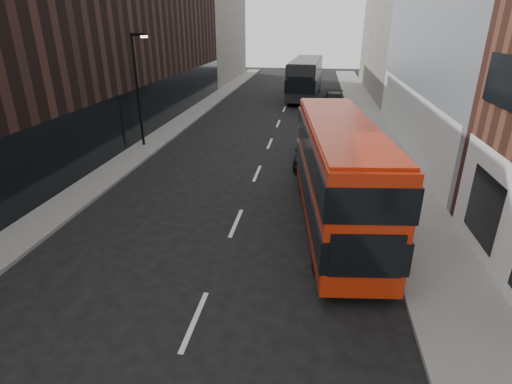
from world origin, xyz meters
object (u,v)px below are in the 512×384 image
at_px(grey_bus, 306,77).
at_px(car_c, 334,101).
at_px(street_lamp, 138,83).
at_px(red_bus, 338,171).
at_px(car_b, 311,144).
at_px(car_a, 311,152).

xyz_separation_m(grey_bus, car_c, (2.97, -5.86, -1.45)).
distance_m(street_lamp, red_bus, 15.64).
distance_m(red_bus, car_c, 24.57).
xyz_separation_m(red_bus, grey_bus, (-2.32, 30.37, -0.20)).
bearing_deg(car_b, grey_bus, 89.70).
bearing_deg(car_b, car_c, 79.56).
bearing_deg(red_bus, street_lamp, 135.39).
bearing_deg(street_lamp, red_bus, -38.00).
bearing_deg(grey_bus, red_bus, -82.67).
height_order(red_bus, grey_bus, red_bus).
bearing_deg(car_a, grey_bus, 95.38).
bearing_deg(street_lamp, grey_bus, 64.50).
relative_size(red_bus, car_a, 2.45).
bearing_deg(car_b, car_a, -91.46).
height_order(car_b, car_c, car_c).
bearing_deg(car_a, street_lamp, 172.57).
height_order(car_a, car_b, car_a).
relative_size(red_bus, grey_bus, 0.85).
relative_size(grey_bus, car_b, 3.18).
bearing_deg(car_c, red_bus, -88.89).
bearing_deg(grey_bus, car_b, -83.96).
distance_m(car_a, car_b, 1.93).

